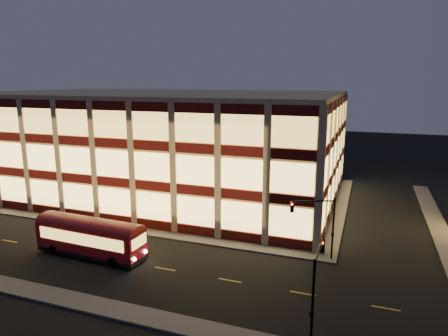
% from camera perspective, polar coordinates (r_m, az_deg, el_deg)
% --- Properties ---
extents(ground, '(200.00, 200.00, 0.00)m').
position_cam_1_polar(ground, '(46.08, -15.91, -8.62)').
color(ground, black).
rests_on(ground, ground).
extents(sidewalk_office_south, '(54.00, 2.00, 0.15)m').
position_cam_1_polar(sidewalk_office_south, '(48.54, -18.13, -7.59)').
color(sidewalk_office_south, '#514F4C').
rests_on(sidewalk_office_south, ground).
extents(sidewalk_office_east, '(2.00, 30.00, 0.15)m').
position_cam_1_polar(sidewalk_office_east, '(54.04, 16.13, -5.41)').
color(sidewalk_office_east, '#514F4C').
rests_on(sidewalk_office_east, ground).
extents(sidewalk_tower_west, '(2.00, 30.00, 0.15)m').
position_cam_1_polar(sidewalk_tower_west, '(54.57, 27.77, -6.21)').
color(sidewalk_tower_west, '#514F4C').
rests_on(sidewalk_tower_west, ground).
extents(sidewalk_near, '(100.00, 2.00, 0.15)m').
position_cam_1_polar(sidewalk_near, '(37.33, -28.00, -14.70)').
color(sidewalk_near, '#514F4C').
rests_on(sidewalk_near, ground).
extents(office_building, '(50.45, 30.45, 14.50)m').
position_cam_1_polar(office_building, '(59.61, -9.12, 3.67)').
color(office_building, tan).
rests_on(office_building, ground).
extents(traffic_signal_far, '(3.79, 1.87, 6.00)m').
position_cam_1_polar(traffic_signal_far, '(36.97, 13.32, -6.98)').
color(traffic_signal_far, black).
rests_on(traffic_signal_far, ground).
extents(traffic_signal_near, '(0.32, 4.45, 6.00)m').
position_cam_1_polar(traffic_signal_near, '(26.50, 13.09, -14.99)').
color(traffic_signal_near, black).
rests_on(traffic_signal_near, ground).
extents(trolley_bus, '(10.90, 3.24, 3.66)m').
position_cam_1_polar(trolley_bus, '(39.81, -18.55, -9.08)').
color(trolley_bus, maroon).
rests_on(trolley_bus, ground).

